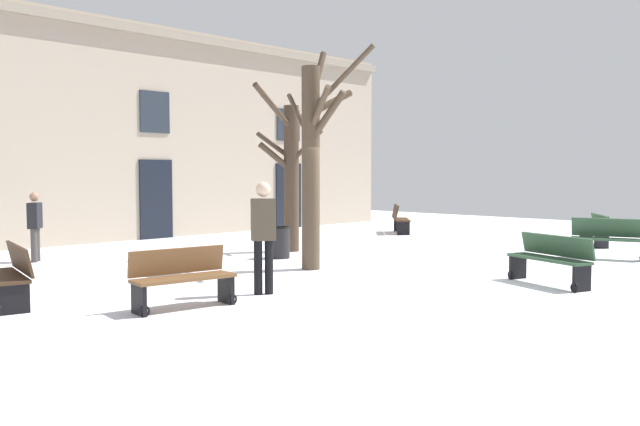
# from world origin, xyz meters

# --- Properties ---
(ground_plane) EXTENTS (32.55, 32.55, 0.00)m
(ground_plane) POSITION_xyz_m (0.00, 0.00, 0.00)
(ground_plane) COLOR white
(building_facade) EXTENTS (20.35, 0.60, 6.39)m
(building_facade) POSITION_xyz_m (0.00, 9.04, 3.25)
(building_facade) COLOR tan
(building_facade) RESTS_ON ground
(tree_left_of_center) EXTENTS (2.32, 1.85, 4.09)m
(tree_left_of_center) POSITION_xyz_m (0.77, 3.58, 2.03)
(tree_left_of_center) COLOR #423326
(tree_left_of_center) RESTS_ON ground
(tree_near_facade) EXTENTS (1.32, 2.04, 4.54)m
(tree_near_facade) POSITION_xyz_m (-1.04, 0.95, 2.30)
(tree_near_facade) COLOR #4C3D2D
(tree_near_facade) RESTS_ON ground
(litter_bin) EXTENTS (0.48, 0.48, 0.73)m
(litter_bin) POSITION_xyz_m (-0.33, 2.75, 0.37)
(litter_bin) COLOR black
(litter_bin) RESTS_ON ground
(bench_facing_shops) EXTENTS (1.66, 1.37, 0.85)m
(bench_facing_shops) POSITION_xyz_m (7.58, -1.36, 0.46)
(bench_facing_shops) COLOR #2D4C33
(bench_facing_shops) RESTS_ON ground
(bench_near_lamp) EXTENTS (1.58, 0.68, 0.88)m
(bench_near_lamp) POSITION_xyz_m (-5.16, -0.47, 0.45)
(bench_near_lamp) COLOR brown
(bench_near_lamp) RESTS_ON ground
(bench_back_to_back_right) EXTENTS (1.46, 1.39, 0.94)m
(bench_back_to_back_right) POSITION_xyz_m (6.75, 4.73, 0.47)
(bench_back_to_back_right) COLOR #3D2819
(bench_back_to_back_right) RESTS_ON ground
(bench_near_center_tree) EXTENTS (0.98, 1.71, 0.89)m
(bench_near_center_tree) POSITION_xyz_m (0.57, -3.39, 0.46)
(bench_near_center_tree) COLOR #2D4C33
(bench_near_center_tree) RESTS_ON ground
(bench_back_to_back_left) EXTENTS (0.81, 1.69, 0.91)m
(bench_back_to_back_left) POSITION_xyz_m (-6.85, 1.57, 0.46)
(bench_back_to_back_left) COLOR #3D2819
(bench_back_to_back_left) RESTS_ON ground
(bench_by_litter_bin) EXTENTS (0.93, 1.69, 0.94)m
(bench_by_litter_bin) POSITION_xyz_m (4.90, -2.72, 0.48)
(bench_by_litter_bin) COLOR #2D4C33
(bench_by_litter_bin) RESTS_ON ground
(person_crossing_plaza) EXTENTS (0.44, 0.38, 1.84)m
(person_crossing_plaza) POSITION_xyz_m (-3.59, -0.47, 1.04)
(person_crossing_plaza) COLOR black
(person_crossing_plaza) RESTS_ON ground
(person_by_shop_door) EXTENTS (0.42, 0.43, 1.55)m
(person_by_shop_door) POSITION_xyz_m (-4.57, 6.18, 0.85)
(person_by_shop_door) COLOR #403D3A
(person_by_shop_door) RESTS_ON ground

